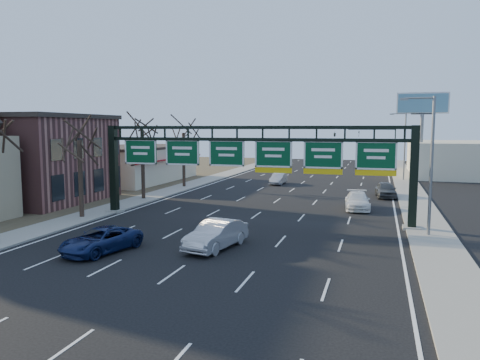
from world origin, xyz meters
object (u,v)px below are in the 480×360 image
(car_blue_suv, at_px, (101,240))
(car_silver_sedan, at_px, (216,235))
(sign_gantry, at_px, (252,160))
(car_white_wagon, at_px, (357,201))

(car_blue_suv, height_order, car_silver_sedan, car_silver_sedan)
(sign_gantry, bearing_deg, car_blue_suv, -116.61)
(car_blue_suv, distance_m, car_silver_sedan, 6.53)
(sign_gantry, relative_size, car_white_wagon, 4.88)
(car_blue_suv, bearing_deg, sign_gantry, 77.00)
(car_white_wagon, bearing_deg, sign_gantry, -140.28)
(car_silver_sedan, relative_size, car_white_wagon, 0.99)
(sign_gantry, bearing_deg, car_white_wagon, 44.11)
(car_blue_suv, xyz_separation_m, car_silver_sedan, (5.97, 2.65, 0.13))
(car_silver_sedan, bearing_deg, car_white_wagon, 76.92)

